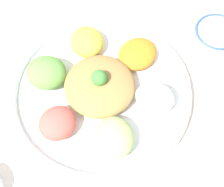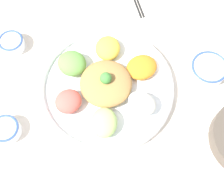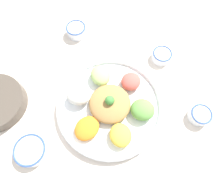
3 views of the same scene
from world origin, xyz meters
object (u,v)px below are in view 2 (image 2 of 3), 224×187
(sauce_bowl_dark, at_px, (12,43))
(serving_spoon_main, at_px, (81,18))
(salad_platter, at_px, (106,86))
(sauce_bowl_red, at_px, (209,69))
(rice_bowl_plain, at_px, (6,130))

(sauce_bowl_dark, height_order, serving_spoon_main, sauce_bowl_dark)
(salad_platter, height_order, sauce_bowl_red, salad_platter)
(sauce_bowl_red, bearing_deg, salad_platter, -23.88)
(sauce_bowl_red, relative_size, serving_spoon_main, 0.88)
(sauce_bowl_red, distance_m, rice_bowl_plain, 0.64)
(rice_bowl_plain, relative_size, serving_spoon_main, 0.64)
(sauce_bowl_dark, bearing_deg, rice_bowl_plain, 59.26)
(sauce_bowl_dark, height_order, rice_bowl_plain, sauce_bowl_dark)
(sauce_bowl_dark, bearing_deg, serving_spoon_main, 173.37)
(sauce_bowl_dark, xyz_separation_m, rice_bowl_plain, (0.15, 0.25, -0.00))
(salad_platter, height_order, serving_spoon_main, salad_platter)
(salad_platter, relative_size, serving_spoon_main, 3.19)
(salad_platter, relative_size, sauce_bowl_dark, 5.15)
(sauce_bowl_red, xyz_separation_m, rice_bowl_plain, (0.61, -0.18, 0.00))
(salad_platter, relative_size, sauce_bowl_red, 3.64)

